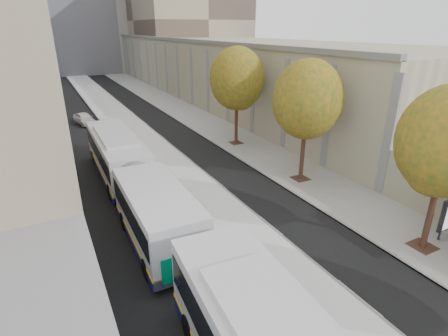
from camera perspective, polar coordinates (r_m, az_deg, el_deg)
bus_platform at (r=32.34m, az=-13.26°, el=4.09°), size 4.25×150.00×0.15m
sidewalk at (r=35.02m, az=-0.50°, el=5.99°), size 4.75×150.00×0.08m
building_tan at (r=65.00m, az=-3.32°, el=16.92°), size 18.00×92.00×8.00m
building_far_block at (r=92.76m, az=-18.47°, el=24.25°), size 30.00×18.00×30.00m
tree_d at (r=22.90m, az=13.44°, el=10.78°), size 4.40×4.40×7.60m
tree_e at (r=30.16m, az=2.11°, el=14.34°), size 4.60×4.60×7.92m
bus_far at (r=21.29m, az=-15.00°, el=-1.12°), size 2.77×17.63×2.93m
distant_car at (r=40.60m, az=-21.84°, el=7.50°), size 2.22×3.85×1.23m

